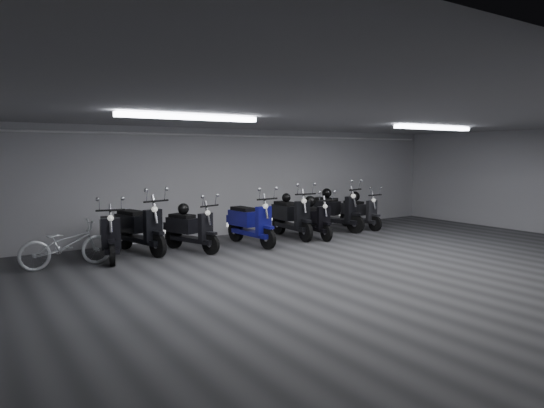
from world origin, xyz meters
TOP-DOWN VIEW (x-y plane):
  - floor at (0.00, 0.00)m, footprint 14.00×10.00m
  - ceiling at (0.00, 0.00)m, footprint 14.00×10.00m
  - back_wall at (0.00, 5.00)m, footprint 14.00×0.01m
  - fluor_strip_left at (-3.00, 1.00)m, footprint 2.40×0.18m
  - fluor_strip_right at (3.00, 1.00)m, footprint 2.40×0.18m
  - conduit at (0.00, 4.92)m, footprint 13.60×0.05m
  - scooter_0 at (-3.67, 3.57)m, footprint 0.95×1.88m
  - scooter_1 at (-2.95, 3.87)m, footprint 1.12×2.06m
  - scooter_3 at (-1.94, 3.45)m, footprint 1.14×1.84m
  - scooter_4 at (-0.46, 3.36)m, footprint 0.82×1.95m
  - scooter_5 at (0.92, 3.65)m, footprint 0.77×1.99m
  - scooter_7 at (1.41, 3.33)m, footprint 0.76×1.74m
  - scooter_8 at (2.56, 3.89)m, footprint 1.22×2.09m
  - scooter_9 at (3.45, 3.81)m, footprint 0.64×1.71m
  - bicycle at (-4.54, 3.35)m, footprint 1.68×0.63m
  - helmet_0 at (2.48, 4.16)m, footprint 0.27×0.27m
  - helmet_1 at (3.44, 4.05)m, footprint 0.29×0.29m
  - helmet_2 at (0.93, 3.92)m, footprint 0.23×0.23m
  - helmet_3 at (1.44, 3.56)m, footprint 0.29×0.29m
  - helmet_4 at (-2.02, 3.68)m, footprint 0.25×0.25m

SIDE VIEW (x-z plane):
  - floor at x=0.00m, z-range -0.01..0.00m
  - bicycle at x=-4.54m, z-range 0.00..1.08m
  - scooter_9 at x=3.45m, z-range 0.00..1.25m
  - scooter_7 at x=1.41m, z-range 0.00..1.26m
  - scooter_3 at x=-1.94m, z-range 0.00..1.30m
  - scooter_0 at x=-3.67m, z-range 0.00..1.34m
  - scooter_4 at x=-0.46m, z-range 0.00..1.41m
  - scooter_5 at x=0.92m, z-range 0.00..1.45m
  - scooter_1 at x=-2.95m, z-range 0.00..1.46m
  - scooter_8 at x=2.56m, z-range 0.00..1.47m
  - helmet_1 at x=3.44m, z-range 0.78..1.06m
  - helmet_3 at x=1.44m, z-range 0.78..1.07m
  - helmet_4 at x=-2.02m, z-range 0.80..1.06m
  - helmet_2 at x=0.93m, z-range 0.90..1.13m
  - helmet_0 at x=2.48m, z-range 0.91..1.18m
  - back_wall at x=0.00m, z-range 0.00..2.80m
  - conduit at x=0.00m, z-range 2.59..2.65m
  - fluor_strip_left at x=-3.00m, z-range 2.70..2.78m
  - fluor_strip_right at x=3.00m, z-range 2.70..2.78m
  - ceiling at x=0.00m, z-range 2.80..2.81m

